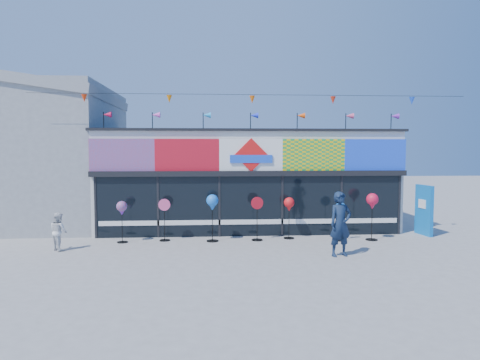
{
  "coord_description": "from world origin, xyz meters",
  "views": [
    {
      "loc": [
        -1.48,
        -12.68,
        3.28
      ],
      "look_at": [
        -0.51,
        2.0,
        2.25
      ],
      "focal_mm": 32.0,
      "sensor_mm": 36.0,
      "label": 1
    }
  ],
  "objects": [
    {
      "name": "spinner_6",
      "position": [
        4.33,
        2.38,
        1.38
      ],
      "size": [
        0.44,
        0.44,
        1.72
      ],
      "color": "black",
      "rests_on": "ground"
    },
    {
      "name": "spinner_2",
      "position": [
        -1.47,
        2.55,
        1.36
      ],
      "size": [
        0.43,
        0.43,
        1.7
      ],
      "color": "black",
      "rests_on": "ground"
    },
    {
      "name": "spinner_3",
      "position": [
        0.15,
        2.61,
        0.84
      ],
      "size": [
        0.45,
        0.41,
        1.59
      ],
      "color": "black",
      "rests_on": "ground"
    },
    {
      "name": "ground",
      "position": [
        0.0,
        0.0,
        0.0
      ],
      "size": [
        80.0,
        80.0,
        0.0
      ],
      "primitive_type": "plane",
      "color": "gray",
      "rests_on": "ground"
    },
    {
      "name": "kite_shop",
      "position": [
        0.0,
        5.94,
        2.05
      ],
      "size": [
        16.0,
        5.7,
        5.31
      ],
      "color": "silver",
      "rests_on": "ground"
    },
    {
      "name": "spinner_4",
      "position": [
        1.37,
        2.86,
        1.23
      ],
      "size": [
        0.39,
        0.39,
        1.54
      ],
      "color": "black",
      "rests_on": "ground"
    },
    {
      "name": "child",
      "position": [
        -6.5,
        1.52,
        0.62
      ],
      "size": [
        0.68,
        0.66,
        1.25
      ],
      "primitive_type": "imported",
      "rotation": [
        0.0,
        0.0,
        2.41
      ],
      "color": "silver",
      "rests_on": "ground"
    },
    {
      "name": "spinner_1",
      "position": [
        -3.2,
        2.77,
        0.81
      ],
      "size": [
        0.43,
        0.39,
        1.53
      ],
      "color": "black",
      "rests_on": "ground"
    },
    {
      "name": "blue_sign",
      "position": [
        6.7,
        3.2,
        0.97
      ],
      "size": [
        0.28,
        0.98,
        1.93
      ],
      "rotation": [
        0.0,
        0.0,
        0.14
      ],
      "color": "blue",
      "rests_on": "ground"
    },
    {
      "name": "neighbour_building",
      "position": [
        -10.0,
        7.0,
        3.2
      ],
      "size": [
        8.18,
        7.2,
        6.87
      ],
      "color": "#9A9C9F",
      "rests_on": "ground"
    },
    {
      "name": "spinner_5",
      "position": [
        3.15,
        2.37,
        0.74
      ],
      "size": [
        0.4,
        0.36,
        1.41
      ],
      "color": "black",
      "rests_on": "ground"
    },
    {
      "name": "spinner_0",
      "position": [
        -4.67,
        2.56,
        1.19
      ],
      "size": [
        0.38,
        0.38,
        1.48
      ],
      "color": "black",
      "rests_on": "ground"
    },
    {
      "name": "adult_man",
      "position": [
        2.47,
        0.15,
        1.0
      ],
      "size": [
        0.83,
        0.65,
        2.0
      ],
      "primitive_type": "imported",
      "rotation": [
        0.0,
        0.0,
        0.25
      ],
      "color": "#13233E",
      "rests_on": "ground"
    }
  ]
}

